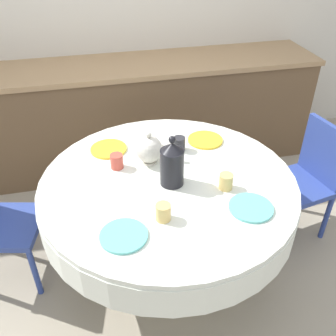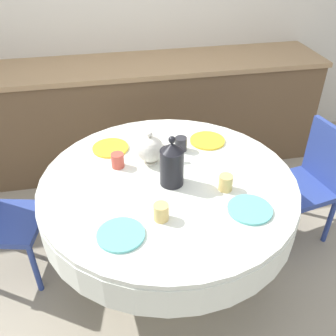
{
  "view_description": "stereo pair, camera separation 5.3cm",
  "coord_description": "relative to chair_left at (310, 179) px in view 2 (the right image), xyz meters",
  "views": [
    {
      "loc": [
        -0.38,
        -1.63,
        2.03
      ],
      "look_at": [
        0.0,
        0.0,
        0.85
      ],
      "focal_mm": 40.0,
      "sensor_mm": 36.0,
      "label": 1
    },
    {
      "loc": [
        -0.33,
        -1.64,
        2.03
      ],
      "look_at": [
        0.0,
        0.0,
        0.85
      ],
      "focal_mm": 40.0,
      "sensor_mm": 36.0,
      "label": 2
    }
  ],
  "objects": [
    {
      "name": "coffee_carafe",
      "position": [
        -1.03,
        -0.24,
        0.42
      ],
      "size": [
        0.13,
        0.13,
        0.3
      ],
      "color": "black",
      "rests_on": "dining_table"
    },
    {
      "name": "cup_near_right",
      "position": [
        -0.76,
        -0.35,
        0.34
      ],
      "size": [
        0.08,
        0.08,
        0.09
      ],
      "primitive_type": "cylinder",
      "color": "#DBB766",
      "rests_on": "dining_table"
    },
    {
      "name": "ground_plane",
      "position": [
        -1.04,
        -0.2,
        -0.47
      ],
      "size": [
        12.0,
        12.0,
        0.0
      ],
      "primitive_type": "plane",
      "color": "#9E937F"
    },
    {
      "name": "chair_left",
      "position": [
        0.0,
        0.0,
        0.0
      ],
      "size": [
        0.47,
        0.47,
        0.85
      ],
      "rotation": [
        0.0,
        0.0,
        -4.52
      ],
      "color": "#2D428E",
      "rests_on": "ground_plane"
    },
    {
      "name": "dining_table",
      "position": [
        -1.04,
        -0.2,
        0.17
      ],
      "size": [
        1.45,
        1.45,
        0.77
      ],
      "color": "brown",
      "rests_on": "ground_plane"
    },
    {
      "name": "cup_near_left",
      "position": [
        -1.14,
        -0.51,
        0.34
      ],
      "size": [
        0.08,
        0.08,
        0.09
      ],
      "primitive_type": "cylinder",
      "color": "#DBB766",
      "rests_on": "dining_table"
    },
    {
      "name": "plate_far_left",
      "position": [
        -1.34,
        0.19,
        0.3
      ],
      "size": [
        0.23,
        0.23,
        0.01
      ],
      "primitive_type": "cylinder",
      "color": "yellow",
      "rests_on": "dining_table"
    },
    {
      "name": "plate_near_right",
      "position": [
        -0.69,
        -0.53,
        0.3
      ],
      "size": [
        0.23,
        0.23,
        0.01
      ],
      "primitive_type": "cylinder",
      "color": "#60BCB7",
      "rests_on": "dining_table"
    },
    {
      "name": "plate_near_left",
      "position": [
        -1.34,
        -0.58,
        0.3
      ],
      "size": [
        0.23,
        0.23,
        0.01
      ],
      "primitive_type": "cylinder",
      "color": "#60BCB7",
      "rests_on": "dining_table"
    },
    {
      "name": "teapot",
      "position": [
        -1.11,
        -0.01,
        0.39
      ],
      "size": [
        0.22,
        0.16,
        0.21
      ],
      "color": "silver",
      "rests_on": "dining_table"
    },
    {
      "name": "cup_far_left",
      "position": [
        -1.31,
        -0.02,
        0.34
      ],
      "size": [
        0.08,
        0.08,
        0.09
      ],
      "primitive_type": "cylinder",
      "color": "#CC4C3D",
      "rests_on": "dining_table"
    },
    {
      "name": "plate_far_right",
      "position": [
        -0.71,
        0.15,
        0.3
      ],
      "size": [
        0.23,
        0.23,
        0.01
      ],
      "primitive_type": "cylinder",
      "color": "yellow",
      "rests_on": "dining_table"
    },
    {
      "name": "cup_far_right",
      "position": [
        -0.91,
        0.09,
        0.34
      ],
      "size": [
        0.08,
        0.08,
        0.09
      ],
      "primitive_type": "cylinder",
      "color": "#28282D",
      "rests_on": "dining_table"
    },
    {
      "name": "kitchen_counter",
      "position": [
        -1.04,
        1.2,
        0.0
      ],
      "size": [
        3.24,
        0.64,
        0.95
      ],
      "color": "brown",
      "rests_on": "ground_plane"
    },
    {
      "name": "wall_back",
      "position": [
        -1.04,
        1.54,
        0.83
      ],
      "size": [
        7.0,
        0.05,
        2.6
      ],
      "color": "silver",
      "rests_on": "ground_plane"
    }
  ]
}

